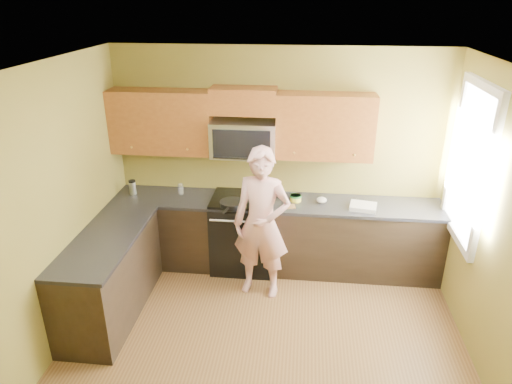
# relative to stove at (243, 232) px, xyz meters

# --- Properties ---
(floor) EXTENTS (4.00, 4.00, 0.00)m
(floor) POSITION_rel_stove_xyz_m (0.40, -1.68, -0.47)
(floor) COLOR brown
(floor) RESTS_ON ground
(ceiling) EXTENTS (4.00, 4.00, 0.00)m
(ceiling) POSITION_rel_stove_xyz_m (0.40, -1.68, 2.23)
(ceiling) COLOR white
(ceiling) RESTS_ON ground
(wall_back) EXTENTS (4.00, 0.00, 4.00)m
(wall_back) POSITION_rel_stove_xyz_m (0.40, 0.32, 0.88)
(wall_back) COLOR olive
(wall_back) RESTS_ON ground
(wall_left) EXTENTS (0.00, 4.00, 4.00)m
(wall_left) POSITION_rel_stove_xyz_m (-1.60, -1.68, 0.88)
(wall_left) COLOR olive
(wall_left) RESTS_ON ground
(cabinet_back_run) EXTENTS (4.00, 0.60, 0.88)m
(cabinet_back_run) POSITION_rel_stove_xyz_m (0.40, 0.02, -0.03)
(cabinet_back_run) COLOR black
(cabinet_back_run) RESTS_ON floor
(cabinet_left_run) EXTENTS (0.60, 1.60, 0.88)m
(cabinet_left_run) POSITION_rel_stove_xyz_m (-1.30, -1.08, -0.03)
(cabinet_left_run) COLOR black
(cabinet_left_run) RESTS_ON floor
(countertop_back) EXTENTS (4.00, 0.62, 0.04)m
(countertop_back) POSITION_rel_stove_xyz_m (0.40, 0.01, 0.43)
(countertop_back) COLOR black
(countertop_back) RESTS_ON cabinet_back_run
(countertop_left) EXTENTS (0.62, 1.60, 0.04)m
(countertop_left) POSITION_rel_stove_xyz_m (-1.29, -1.08, 0.43)
(countertop_left) COLOR black
(countertop_left) RESTS_ON cabinet_left_run
(stove) EXTENTS (0.76, 0.65, 0.95)m
(stove) POSITION_rel_stove_xyz_m (0.00, 0.00, 0.00)
(stove) COLOR black
(stove) RESTS_ON floor
(microwave) EXTENTS (0.76, 0.40, 0.42)m
(microwave) POSITION_rel_stove_xyz_m (0.00, 0.12, 0.97)
(microwave) COLOR silver
(microwave) RESTS_ON wall_back
(upper_cab_left) EXTENTS (1.22, 0.33, 0.75)m
(upper_cab_left) POSITION_rel_stove_xyz_m (-0.99, 0.16, 0.97)
(upper_cab_left) COLOR brown
(upper_cab_left) RESTS_ON wall_back
(upper_cab_right) EXTENTS (1.12, 0.33, 0.75)m
(upper_cab_right) POSITION_rel_stove_xyz_m (0.94, 0.16, 0.97)
(upper_cab_right) COLOR brown
(upper_cab_right) RESTS_ON wall_back
(upper_cab_over_mw) EXTENTS (0.76, 0.33, 0.30)m
(upper_cab_over_mw) POSITION_rel_stove_xyz_m (0.00, 0.16, 1.62)
(upper_cab_over_mw) COLOR brown
(upper_cab_over_mw) RESTS_ON wall_back
(window) EXTENTS (0.06, 1.06, 1.66)m
(window) POSITION_rel_stove_xyz_m (2.38, -0.48, 1.17)
(window) COLOR white
(window) RESTS_ON wall_right
(woman) EXTENTS (0.70, 0.52, 1.76)m
(woman) POSITION_rel_stove_xyz_m (0.28, -0.53, 0.41)
(woman) COLOR #EC7678
(woman) RESTS_ON floor
(frying_pan) EXTENTS (0.37, 0.54, 0.06)m
(frying_pan) POSITION_rel_stove_xyz_m (-0.10, -0.24, 0.47)
(frying_pan) COLOR black
(frying_pan) RESTS_ON stove
(butter_tub) EXTENTS (0.14, 0.14, 0.10)m
(butter_tub) POSITION_rel_stove_xyz_m (0.64, 0.04, 0.45)
(butter_tub) COLOR #F9F041
(butter_tub) RESTS_ON countertop_back
(toast_slice) EXTENTS (0.13, 0.13, 0.01)m
(toast_slice) POSITION_rel_stove_xyz_m (0.58, -0.13, 0.45)
(toast_slice) COLOR #B27F47
(toast_slice) RESTS_ON countertop_back
(napkin_a) EXTENTS (0.14, 0.14, 0.06)m
(napkin_a) POSITION_rel_stove_xyz_m (0.30, -0.23, 0.48)
(napkin_a) COLOR silver
(napkin_a) RESTS_ON countertop_back
(napkin_b) EXTENTS (0.15, 0.16, 0.07)m
(napkin_b) POSITION_rel_stove_xyz_m (0.95, 0.03, 0.48)
(napkin_b) COLOR silver
(napkin_b) RESTS_ON countertop_back
(dish_towel) EXTENTS (0.34, 0.29, 0.05)m
(dish_towel) POSITION_rel_stove_xyz_m (1.43, -0.08, 0.47)
(dish_towel) COLOR white
(dish_towel) RESTS_ON countertop_back
(travel_mug) EXTENTS (0.10, 0.10, 0.19)m
(travel_mug) POSITION_rel_stove_xyz_m (-1.39, 0.03, 0.45)
(travel_mug) COLOR silver
(travel_mug) RESTS_ON countertop_back
(glass_b) EXTENTS (0.07, 0.07, 0.12)m
(glass_b) POSITION_rel_stove_xyz_m (-0.80, 0.12, 0.51)
(glass_b) COLOR silver
(glass_b) RESTS_ON countertop_back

